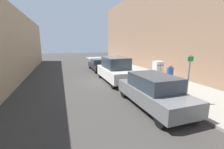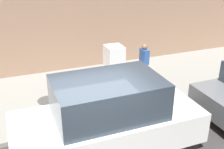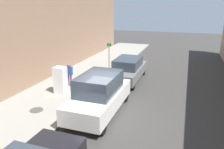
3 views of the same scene
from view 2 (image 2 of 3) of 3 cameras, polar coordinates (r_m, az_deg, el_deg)
sidewalk_slab at (r=10.66m, az=-9.87°, el=-4.20°), size 4.60×44.00×0.13m
discarded_refrigerator at (r=10.57m, az=0.46°, el=1.42°), size 0.71×0.63×1.70m
manhole_cover at (r=10.28m, az=-12.98°, el=-5.13°), size 0.70×0.70×0.02m
pedestrian_standing_near at (r=11.19m, az=6.54°, el=2.87°), size 0.46×0.22×1.59m
parked_van_white at (r=7.36m, az=-0.81°, el=-8.75°), size 2.03×4.91×2.13m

